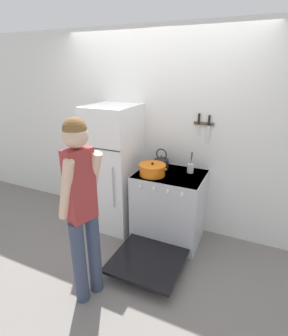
{
  "coord_description": "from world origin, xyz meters",
  "views": [
    {
      "loc": [
        1.22,
        -3.08,
        2.07
      ],
      "look_at": [
        0.02,
        -0.47,
        0.97
      ],
      "focal_mm": 28.0,
      "sensor_mm": 36.0,
      "label": 1
    }
  ],
  "objects_px": {
    "tea_kettle": "(161,162)",
    "utensil_jar": "(190,167)",
    "person": "(82,205)",
    "stove_range": "(168,208)",
    "refrigerator": "(114,169)",
    "dutch_oven_pot": "(152,170)"
  },
  "relations": [
    {
      "from": "refrigerator",
      "to": "tea_kettle",
      "type": "relative_size",
      "value": 6.46
    },
    {
      "from": "stove_range",
      "to": "tea_kettle",
      "type": "relative_size",
      "value": 5.28
    },
    {
      "from": "refrigerator",
      "to": "stove_range",
      "type": "height_order",
      "value": "refrigerator"
    },
    {
      "from": "dutch_oven_pot",
      "to": "tea_kettle",
      "type": "bearing_deg",
      "value": 86.9
    },
    {
      "from": "dutch_oven_pot",
      "to": "tea_kettle",
      "type": "height_order",
      "value": "tea_kettle"
    },
    {
      "from": "stove_range",
      "to": "utensil_jar",
      "type": "relative_size",
      "value": 5.25
    },
    {
      "from": "dutch_oven_pot",
      "to": "stove_range",
      "type": "bearing_deg",
      "value": 26.23
    },
    {
      "from": "tea_kettle",
      "to": "dutch_oven_pot",
      "type": "bearing_deg",
      "value": -93.1
    },
    {
      "from": "refrigerator",
      "to": "tea_kettle",
      "type": "bearing_deg",
      "value": 11.76
    },
    {
      "from": "stove_range",
      "to": "tea_kettle",
      "type": "xyz_separation_m",
      "value": [
        -0.17,
        0.17,
        0.53
      ]
    },
    {
      "from": "person",
      "to": "dutch_oven_pot",
      "type": "bearing_deg",
      "value": 7.14
    },
    {
      "from": "stove_range",
      "to": "tea_kettle",
      "type": "distance_m",
      "value": 0.58
    },
    {
      "from": "tea_kettle",
      "to": "utensil_jar",
      "type": "relative_size",
      "value": 0.99
    },
    {
      "from": "person",
      "to": "stove_range",
      "type": "bearing_deg",
      "value": -0.53
    },
    {
      "from": "stove_range",
      "to": "person",
      "type": "bearing_deg",
      "value": -108.01
    },
    {
      "from": "stove_range",
      "to": "refrigerator",
      "type": "bearing_deg",
      "value": 177.18
    },
    {
      "from": "stove_range",
      "to": "utensil_jar",
      "type": "xyz_separation_m",
      "value": [
        0.2,
        0.17,
        0.51
      ]
    },
    {
      "from": "refrigerator",
      "to": "stove_range",
      "type": "distance_m",
      "value": 0.87
    },
    {
      "from": "dutch_oven_pot",
      "to": "person",
      "type": "bearing_deg",
      "value": -100.33
    },
    {
      "from": "refrigerator",
      "to": "dutch_oven_pot",
      "type": "xyz_separation_m",
      "value": [
        0.6,
        -0.13,
        0.13
      ]
    },
    {
      "from": "refrigerator",
      "to": "dutch_oven_pot",
      "type": "height_order",
      "value": "refrigerator"
    },
    {
      "from": "tea_kettle",
      "to": "utensil_jar",
      "type": "height_order",
      "value": "utensil_jar"
    }
  ]
}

